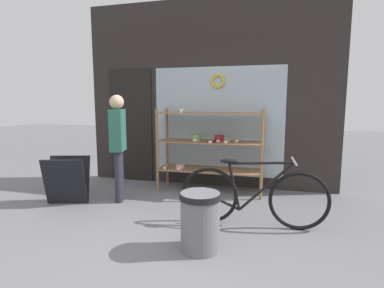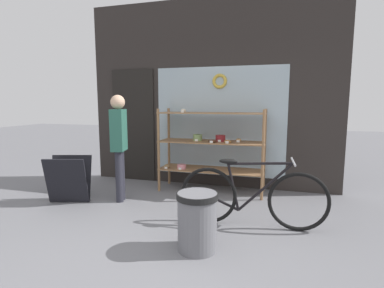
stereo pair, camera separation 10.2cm
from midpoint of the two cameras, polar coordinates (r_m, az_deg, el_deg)
name	(u,v)px [view 2 (the right image)]	position (r m, az deg, el deg)	size (l,w,h in m)	color
ground_plane	(139,263)	(3.05, -9.10, -21.43)	(30.00, 30.00, 0.00)	slate
storefront_facade	(206,97)	(5.36, 3.29, 8.90)	(4.47, 0.13, 3.26)	#2D2826
display_case	(210,143)	(4.97, 4.11, 0.11)	(1.74, 0.53, 1.39)	#8E6642
bicycle	(251,196)	(3.70, 12.04, -9.75)	(1.76, 0.46, 0.83)	black
sandwich_board	(69,180)	(4.82, -21.87, -6.31)	(0.68, 0.53, 0.69)	black
pedestrian	(119,140)	(4.57, -13.12, 0.78)	(0.26, 0.36, 1.60)	#282833
trash_bin	(197,219)	(3.10, 1.97, -14.10)	(0.42, 0.42, 0.60)	slate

